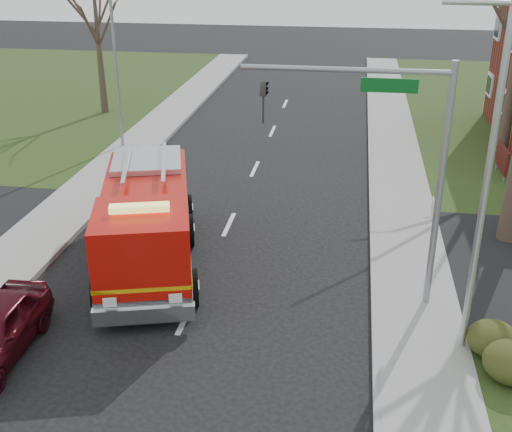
# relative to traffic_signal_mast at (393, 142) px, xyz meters

# --- Properties ---
(ground) EXTENTS (120.00, 120.00, 0.00)m
(ground) POSITION_rel_traffic_signal_mast_xyz_m (-5.21, -1.50, -4.71)
(ground) COLOR black
(ground) RESTS_ON ground
(sidewalk_right) EXTENTS (2.40, 80.00, 0.15)m
(sidewalk_right) POSITION_rel_traffic_signal_mast_xyz_m (0.99, -1.50, -4.63)
(sidewalk_right) COLOR gray
(sidewalk_right) RESTS_ON ground
(health_center_sign) EXTENTS (0.12, 2.00, 1.40)m
(health_center_sign) POSITION_rel_traffic_signal_mast_xyz_m (5.29, 11.00, -3.83)
(health_center_sign) COLOR #44110F
(health_center_sign) RESTS_ON ground
(bare_tree_left) EXTENTS (4.50, 4.50, 9.00)m
(bare_tree_left) POSITION_rel_traffic_signal_mast_xyz_m (-15.21, 18.50, 0.86)
(bare_tree_left) COLOR #3A2B22
(bare_tree_left) RESTS_ON ground
(traffic_signal_mast) EXTENTS (5.29, 0.18, 6.80)m
(traffic_signal_mast) POSITION_rel_traffic_signal_mast_xyz_m (0.00, 0.00, 0.00)
(traffic_signal_mast) COLOR gray
(traffic_signal_mast) RESTS_ON ground
(streetlight_pole) EXTENTS (1.48, 0.16, 8.40)m
(streetlight_pole) POSITION_rel_traffic_signal_mast_xyz_m (1.93, -2.00, -0.16)
(streetlight_pole) COLOR #B7BABF
(streetlight_pole) RESTS_ON ground
(utility_pole_far) EXTENTS (0.14, 0.14, 7.00)m
(utility_pole_far) POSITION_rel_traffic_signal_mast_xyz_m (-12.01, 12.50, -1.21)
(utility_pole_far) COLOR gray
(utility_pole_far) RESTS_ON ground
(fire_engine) EXTENTS (4.60, 8.03, 3.07)m
(fire_engine) POSITION_rel_traffic_signal_mast_xyz_m (-7.08, 1.10, -3.32)
(fire_engine) COLOR #B60F08
(fire_engine) RESTS_ON ground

